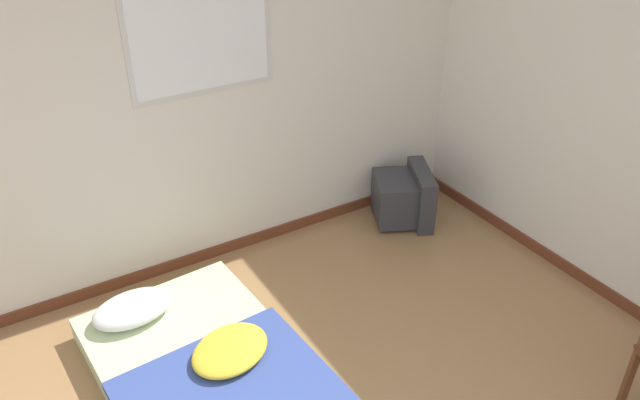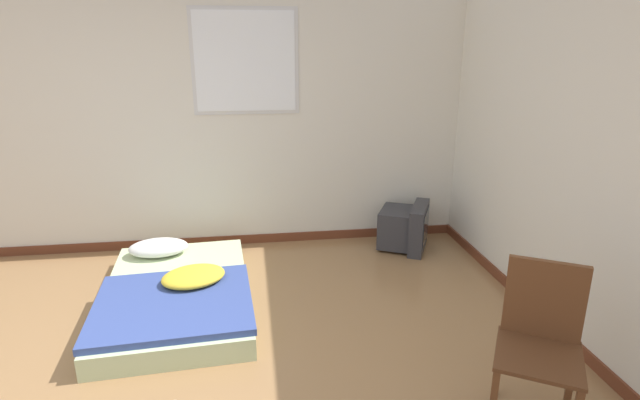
% 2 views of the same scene
% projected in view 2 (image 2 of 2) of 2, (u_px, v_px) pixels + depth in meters
% --- Properties ---
extents(wall_back, '(8.02, 0.08, 2.60)m').
position_uv_depth(wall_back, '(178.00, 120.00, 4.77)').
color(wall_back, silver).
rests_on(wall_back, ground_plane).
extents(mattress_bed, '(1.22, 1.83, 0.31)m').
position_uv_depth(mattress_bed, '(177.00, 292.00, 3.95)').
color(mattress_bed, beige).
rests_on(mattress_bed, ground_plane).
extents(crt_tv, '(0.62, 0.64, 0.46)m').
position_uv_depth(crt_tv, '(405.00, 227.00, 5.03)').
color(crt_tv, '#333338').
rests_on(crt_tv, ground_plane).
extents(wooden_chair, '(0.59, 0.59, 0.90)m').
position_uv_depth(wooden_chair, '(541.00, 333.00, 2.66)').
color(wooden_chair, brown).
rests_on(wooden_chair, ground_plane).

